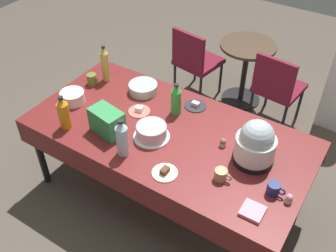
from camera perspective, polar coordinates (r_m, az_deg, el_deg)
The scene contains 24 objects.
ground at distance 3.55m, azimuth 0.00°, elevation -9.85°, with size 9.00×9.00×0.00m, color brown.
potluck_table at distance 3.05m, azimuth 0.00°, elevation -1.59°, with size 2.20×1.10×0.75m.
frosted_layer_cake at distance 2.93m, azimuth -2.43°, elevation -0.85°, with size 0.28×0.28×0.11m.
slow_cooker at distance 2.74m, azimuth 12.68°, elevation -2.56°, with size 0.29×0.29×0.34m.
glass_salad_bowl at distance 3.41m, azimuth -3.65°, elevation 5.58°, with size 0.25×0.25×0.08m, color #B2C6BC.
ceramic_snack_bowl at distance 3.37m, azimuth -13.77°, elevation 4.12°, with size 0.20×0.20×0.10m, color silver.
dessert_plate_charcoal at distance 3.26m, azimuth 4.04°, elevation 3.03°, with size 0.18×0.18×0.04m.
dessert_plate_cream at distance 2.69m, azimuth -0.47°, elevation -6.75°, with size 0.18×0.18×0.05m.
dessert_plate_coral at distance 3.20m, azimuth -4.22°, elevation 2.27°, with size 0.18×0.18×0.05m.
cupcake_berry at distance 2.63m, azimuth 17.27°, elevation -10.10°, with size 0.05×0.05×0.07m.
cupcake_mint at distance 3.01m, azimuth 13.13°, elevation -1.19°, with size 0.05×0.05×0.07m.
cupcake_rose at distance 2.90m, azimuth 8.05°, elevation -2.41°, with size 0.05×0.05×0.07m.
soda_bottle_water at distance 2.75m, azimuth -6.72°, elevation -1.84°, with size 0.09×0.09×0.31m.
soda_bottle_lime_soda at distance 3.11m, azimuth 1.19°, elevation 3.85°, with size 0.08×0.08×0.28m.
soda_bottle_ginger_ale at distance 3.54m, azimuth -9.18°, elevation 8.86°, with size 0.07×0.07×0.34m.
soda_bottle_orange_juice at distance 3.07m, azimuth -14.98°, elevation 1.80°, with size 0.09×0.09×0.29m.
coffee_mug_navy at distance 2.64m, azimuth 15.20°, elevation -8.83°, with size 0.13×0.09×0.09m.
coffee_mug_olive at distance 3.56m, azimuth -11.02°, elevation 6.71°, with size 0.13×0.09×0.10m.
coffee_mug_tan at distance 2.66m, azimuth 7.76°, elevation -7.06°, with size 0.12×0.09×0.08m.
soda_carton at distance 2.98m, azimuth -8.90°, elevation 0.65°, with size 0.26×0.16×0.20m, color #338C4C.
paper_napkin_stack at distance 2.53m, azimuth 12.25°, elevation -12.05°, with size 0.14×0.14×0.02m, color pink.
maroon_chair_left at distance 4.40m, azimuth 3.93°, elevation 9.74°, with size 0.51×0.51×0.85m.
maroon_chair_right at distance 4.11m, azimuth 15.63°, elevation 5.73°, with size 0.49×0.49×0.85m.
round_cafe_table at distance 4.39m, azimuth 11.29°, elevation 9.07°, with size 0.60×0.60×0.72m.
Camera 1 is at (1.22, -1.91, 2.74)m, focal length 41.72 mm.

